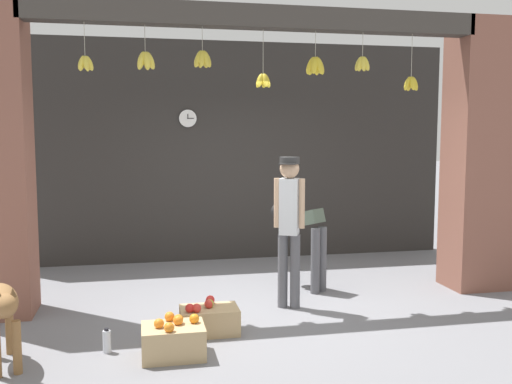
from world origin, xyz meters
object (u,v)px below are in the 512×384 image
object	(u,v)px
shopkeeper	(289,219)
fruit_crate_apples	(209,319)
fruit_crate_oranges	(173,340)
water_bottle	(107,341)
worker_stooping	(305,234)
dog	(2,307)
wall_clock	(188,118)

from	to	relation	value
shopkeeper	fruit_crate_apples	xyz separation A→B (m)	(-0.97, -0.64, -0.86)
fruit_crate_oranges	water_bottle	size ratio (longest dim) A/B	2.45
fruit_crate_oranges	fruit_crate_apples	xyz separation A→B (m)	(0.37, 0.52, -0.01)
shopkeeper	worker_stooping	world-z (taller)	shopkeeper
worker_stooping	fruit_crate_apples	distance (m)	1.98
shopkeeper	worker_stooping	xyz separation A→B (m)	(0.39, 0.70, -0.30)
dog	wall_clock	bearing A→B (deg)	134.81
fruit_crate_apples	water_bottle	world-z (taller)	fruit_crate_apples
worker_stooping	water_bottle	xyz separation A→B (m)	(-2.30, -1.65, -0.59)
shopkeeper	worker_stooping	size ratio (longest dim) A/B	1.61
wall_clock	water_bottle	bearing A→B (deg)	-106.44
dog	fruit_crate_apples	distance (m)	1.86
fruit_crate_apples	dog	bearing A→B (deg)	-165.41
shopkeeper	fruit_crate_apples	size ratio (longest dim) A/B	3.00
worker_stooping	wall_clock	size ratio (longest dim) A/B	3.80
wall_clock	dog	bearing A→B (deg)	-116.88
dog	water_bottle	size ratio (longest dim) A/B	4.10
shopkeeper	water_bottle	world-z (taller)	shopkeeper
worker_stooping	fruit_crate_oranges	world-z (taller)	worker_stooping
worker_stooping	dog	bearing A→B (deg)	173.81
fruit_crate_apples	wall_clock	xyz separation A→B (m)	(0.08, 3.18, 2.01)
fruit_crate_apples	wall_clock	distance (m)	3.77
water_bottle	wall_clock	world-z (taller)	wall_clock
shopkeeper	water_bottle	bearing A→B (deg)	52.08
dog	shopkeeper	size ratio (longest dim) A/B	0.54
dog	shopkeeper	xyz separation A→B (m)	(2.73, 1.10, 0.48)
fruit_crate_oranges	fruit_crate_apples	bearing A→B (deg)	54.38
water_bottle	wall_clock	size ratio (longest dim) A/B	0.81
fruit_crate_apples	wall_clock	size ratio (longest dim) A/B	2.05
dog	water_bottle	world-z (taller)	dog
worker_stooping	wall_clock	distance (m)	2.67
worker_stooping	fruit_crate_oranges	size ratio (longest dim) A/B	1.93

